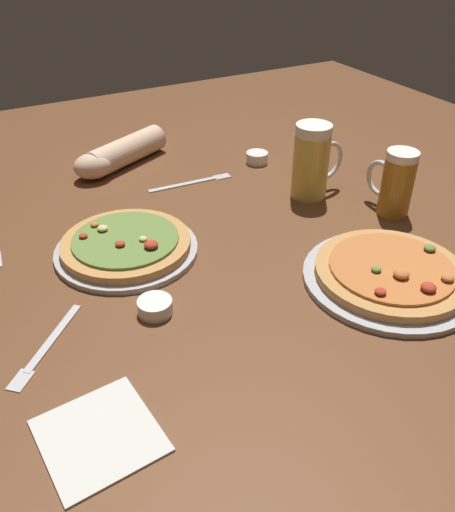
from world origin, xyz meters
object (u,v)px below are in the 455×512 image
object	(u,v)px
pizza_plate_far	(126,246)
ramekin_butter	(155,307)
beer_mug_amber	(394,182)
diner_arm	(117,155)
pizza_plate_near	(390,274)
napkin_folded	(99,435)
fork_left	(46,346)
fork_spare	(192,182)
beer_mug_dark	(312,162)
ramekin_sauce	(257,158)

from	to	relation	value
pizza_plate_far	ramekin_butter	distance (m)	0.21
beer_mug_amber	diner_arm	size ratio (longest dim) A/B	0.53
pizza_plate_near	napkin_folded	distance (m)	0.61
fork_left	napkin_folded	bearing A→B (deg)	-83.48
pizza_plate_far	diner_arm	size ratio (longest dim) A/B	1.02
beer_mug_amber	ramekin_butter	size ratio (longest dim) A/B	2.47
fork_left	fork_spare	xyz separation A→B (m)	(0.47, 0.44, 0.00)
napkin_folded	fork_left	xyz separation A→B (m)	(-0.02, 0.21, -0.00)
napkin_folded	pizza_plate_far	bearing A→B (deg)	65.66
ramekin_butter	fork_spare	xyz separation A→B (m)	(0.28, 0.44, -0.01)
fork_left	fork_spare	bearing A→B (deg)	42.64
beer_mug_amber	fork_left	size ratio (longest dim) A/B	0.94
napkin_folded	fork_left	distance (m)	0.21
beer_mug_amber	pizza_plate_far	bearing A→B (deg)	167.88
pizza_plate_near	diner_arm	distance (m)	0.81
beer_mug_amber	napkin_folded	world-z (taller)	beer_mug_amber
beer_mug_dark	ramekin_sauce	world-z (taller)	beer_mug_dark
diner_arm	pizza_plate_near	bearing A→B (deg)	-69.20
ramekin_butter	pizza_plate_near	bearing A→B (deg)	-16.50
fork_left	ramekin_butter	bearing A→B (deg)	-0.82
ramekin_butter	napkin_folded	world-z (taller)	ramekin_butter
pizza_plate_far	diner_arm	bearing A→B (deg)	73.32
pizza_plate_near	pizza_plate_far	world-z (taller)	same
ramekin_sauce	ramekin_butter	xyz separation A→B (m)	(-0.50, -0.47, -0.00)
pizza_plate_far	ramekin_sauce	xyz separation A→B (m)	(0.47, 0.26, -0.00)
pizza_plate_far	fork_left	distance (m)	0.30
pizza_plate_far	napkin_folded	world-z (taller)	pizza_plate_far
ramekin_butter	fork_left	xyz separation A→B (m)	(-0.19, 0.00, -0.01)
ramekin_sauce	fork_left	world-z (taller)	ramekin_sauce
beer_mug_amber	ramekin_butter	bearing A→B (deg)	-172.66
pizza_plate_near	fork_spare	distance (m)	0.59
napkin_folded	fork_spare	xyz separation A→B (m)	(0.45, 0.65, -0.00)
diner_arm	fork_left	bearing A→B (deg)	-118.51
pizza_plate_near	fork_left	xyz separation A→B (m)	(-0.62, 0.13, -0.01)
beer_mug_dark	napkin_folded	distance (m)	0.82
pizza_plate_near	ramekin_sauce	xyz separation A→B (m)	(0.06, 0.60, -0.00)
fork_spare	napkin_folded	bearing A→B (deg)	-124.75
ramekin_butter	fork_left	distance (m)	0.19
fork_left	diner_arm	bearing A→B (deg)	61.49
fork_spare	diner_arm	world-z (taller)	diner_arm
fork_left	fork_spare	size ratio (longest dim) A/B	0.73
fork_left	ramekin_sauce	bearing A→B (deg)	34.17
ramekin_sauce	fork_spare	size ratio (longest dim) A/B	0.27
diner_arm	beer_mug_amber	bearing A→B (deg)	-48.72
pizza_plate_far	fork_spare	distance (m)	0.35
diner_arm	ramekin_butter	bearing A→B (deg)	-103.14
ramekin_sauce	fork_spare	bearing A→B (deg)	-171.84
beer_mug_dark	diner_arm	size ratio (longest dim) A/B	0.63
beer_mug_amber	fork_left	bearing A→B (deg)	-174.57
pizza_plate_near	beer_mug_dark	distance (m)	0.38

